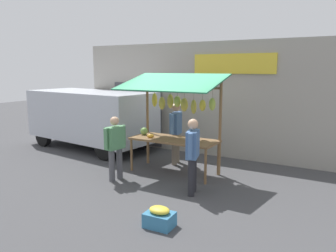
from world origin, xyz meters
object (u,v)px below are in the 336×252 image
(market_stall, at_px, (175,112))
(parked_van, at_px, (88,114))
(shopper_in_striped_shirt, at_px, (115,144))
(vendor_with_sunhat, at_px, (176,128))
(shopper_in_grey_tee, at_px, (193,151))
(produce_crate_near, at_px, (159,218))

(market_stall, xyz_separation_m, parked_van, (3.85, -0.96, -0.44))
(market_stall, height_order, shopper_in_striped_shirt, market_stall)
(vendor_with_sunhat, xyz_separation_m, parked_van, (3.51, -0.28, 0.12))
(market_stall, relative_size, parked_van, 0.55)
(shopper_in_grey_tee, xyz_separation_m, produce_crate_near, (-0.19, 1.62, -0.76))
(market_stall, bearing_deg, produce_crate_near, 114.33)
(shopper_in_striped_shirt, height_order, parked_van, parked_van)
(market_stall, height_order, parked_van, market_stall)
(shopper_in_grey_tee, bearing_deg, parked_van, 50.00)
(shopper_in_grey_tee, bearing_deg, produce_crate_near, 169.82)
(market_stall, relative_size, shopper_in_striped_shirt, 1.64)
(shopper_in_striped_shirt, bearing_deg, market_stall, -28.54)
(shopper_in_grey_tee, height_order, parked_van, parked_van)
(parked_van, bearing_deg, vendor_with_sunhat, -178.60)
(market_stall, bearing_deg, shopper_in_grey_tee, 132.83)
(shopper_in_striped_shirt, distance_m, parked_van, 3.69)
(market_stall, distance_m, parked_van, 4.00)
(parked_van, bearing_deg, shopper_in_grey_tee, 162.78)
(vendor_with_sunhat, bearing_deg, produce_crate_near, 12.05)
(market_stall, distance_m, vendor_with_sunhat, 0.94)
(vendor_with_sunhat, xyz_separation_m, produce_crate_near, (-1.59, 3.45, -0.84))
(vendor_with_sunhat, relative_size, shopper_in_grey_tee, 1.05)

